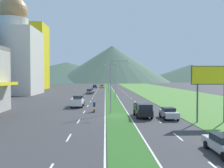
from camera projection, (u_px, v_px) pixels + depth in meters
name	position (u px, v px, depth m)	size (l,w,h in m)	color
ground_plane	(117.00, 116.00, 34.17)	(600.00, 600.00, 0.00)	#38383A
grass_median	(110.00, 91.00, 94.11)	(3.20, 240.00, 0.06)	#2D6023
grass_verge_right	(161.00, 91.00, 94.70)	(24.00, 240.00, 0.06)	#518438
lane_dash_left_1	(69.00, 137.00, 22.07)	(0.16, 2.80, 0.01)	silver
lane_dash_left_2	(79.00, 121.00, 30.10)	(0.16, 2.80, 0.01)	silver
lane_dash_left_3	(84.00, 112.00, 38.13)	(0.16, 2.80, 0.01)	silver
lane_dash_left_4	(88.00, 106.00, 46.16)	(0.16, 2.80, 0.01)	silver
lane_dash_left_5	(90.00, 102.00, 54.18)	(0.16, 2.80, 0.01)	silver
lane_dash_left_6	(92.00, 98.00, 62.21)	(0.16, 2.80, 0.01)	silver
lane_dash_left_7	(94.00, 96.00, 70.24)	(0.16, 2.80, 0.01)	silver
lane_dash_left_8	(95.00, 94.00, 78.27)	(0.16, 2.80, 0.01)	silver
lane_dash_left_9	(96.00, 92.00, 86.30)	(0.16, 2.80, 0.01)	silver
lane_dash_left_10	(97.00, 91.00, 94.33)	(0.16, 2.80, 0.01)	silver
lane_dash_left_11	(97.00, 90.00, 102.36)	(0.16, 2.80, 0.01)	silver
lane_dash_left_12	(98.00, 89.00, 110.39)	(0.16, 2.80, 0.01)	silver
lane_dash_left_13	(98.00, 88.00, 118.42)	(0.16, 2.80, 0.01)	silver
lane_dash_right_1	(178.00, 137.00, 22.36)	(0.16, 2.80, 0.01)	silver
lane_dash_right_2	(159.00, 121.00, 30.39)	(0.16, 2.80, 0.01)	silver
lane_dash_right_3	(148.00, 112.00, 38.42)	(0.16, 2.80, 0.01)	silver
lane_dash_right_4	(140.00, 106.00, 46.45)	(0.16, 2.80, 0.01)	silver
lane_dash_right_5	(135.00, 101.00, 54.47)	(0.16, 2.80, 0.01)	silver
lane_dash_right_6	(131.00, 98.00, 62.50)	(0.16, 2.80, 0.01)	silver
lane_dash_right_7	(128.00, 96.00, 70.53)	(0.16, 2.80, 0.01)	silver
lane_dash_right_8	(126.00, 94.00, 78.56)	(0.16, 2.80, 0.01)	silver
lane_dash_right_9	(124.00, 92.00, 86.59)	(0.16, 2.80, 0.01)	silver
lane_dash_right_10	(122.00, 91.00, 94.62)	(0.16, 2.80, 0.01)	silver
lane_dash_right_11	(121.00, 90.00, 102.65)	(0.16, 2.80, 0.01)	silver
lane_dash_right_12	(120.00, 89.00, 110.68)	(0.16, 2.80, 0.01)	silver
lane_dash_right_13	(119.00, 88.00, 118.71)	(0.16, 2.80, 0.01)	silver
edge_line_median_left	(105.00, 91.00, 94.06)	(0.16, 240.00, 0.01)	silver
edge_line_median_right	(114.00, 91.00, 94.16)	(0.16, 240.00, 0.01)	silver
domed_building	(14.00, 54.00, 76.90)	(15.50, 15.50, 31.50)	beige
midrise_colored	(31.00, 57.00, 111.01)	(13.60, 13.60, 29.98)	yellow
hill_far_left	(66.00, 72.00, 299.44)	(197.63, 197.63, 23.96)	#3D5647
hill_far_center	(112.00, 64.00, 256.76)	(123.64, 123.64, 39.26)	#516B56
hill_far_right	(191.00, 73.00, 295.17)	(125.59, 125.59, 21.05)	#3D5647
street_lamp_near	(113.00, 82.00, 36.37)	(3.00, 0.37, 8.23)	#99999E
street_lamp_mid	(114.00, 79.00, 59.57)	(2.91, 0.45, 8.93)	#99999E
street_lamp_far	(110.00, 79.00, 82.78)	(3.56, 0.28, 8.35)	#99999E
billboard_roadside	(211.00, 79.00, 29.10)	(4.99, 0.28, 6.98)	#4C4C51
car_0	(102.00, 86.00, 122.66)	(1.91, 4.42, 1.45)	yellow
car_1	(91.00, 91.00, 85.50)	(1.87, 4.61, 1.43)	#B2B2B7
car_3	(89.00, 91.00, 78.91)	(2.01, 4.79, 1.60)	slate
car_4	(95.00, 86.00, 121.06)	(1.94, 4.04, 1.57)	navy
car_5	(169.00, 113.00, 31.96)	(1.94, 4.03, 1.49)	#B2B2B7
pickup_truck_0	(78.00, 101.00, 45.09)	(2.18, 5.40, 2.00)	silver
pickup_truck_1	(143.00, 110.00, 33.13)	(2.18, 5.40, 2.00)	black
motorcycle_rider	(94.00, 107.00, 38.11)	(0.36, 2.00, 1.80)	black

